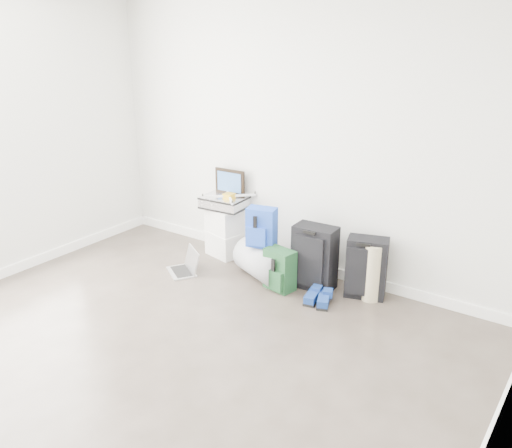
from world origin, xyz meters
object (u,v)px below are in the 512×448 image
Objects in this scene: briefcase at (224,202)px; laptop at (186,267)px; boxes_stack at (225,231)px; duffel_bag at (263,261)px; carry_on at (366,268)px; large_suitcase at (314,257)px.

briefcase reaches higher than laptop.
duffel_bag is (0.65, -0.24, -0.09)m from boxes_stack.
carry_on is at bearing -5.10° from briefcase.
boxes_stack is 1.20× the size of briefcase.
boxes_stack is at bearing 170.41° from large_suitcase.
carry_on is (1.64, -0.03, -0.31)m from briefcase.
laptop is at bearing -99.55° from briefcase.
briefcase reaches higher than large_suitcase.
boxes_stack is 0.94× the size of duffel_bag.
large_suitcase is (1.16, -0.13, 0.04)m from boxes_stack.
large_suitcase is at bearing 34.73° from duffel_bag.
laptop is (-0.71, -0.34, -0.12)m from duffel_bag.
briefcase is at bearing -177.62° from duffel_bag.
boxes_stack is 0.87× the size of large_suitcase.
boxes_stack reaches higher than laptop.
briefcase is 1.21m from large_suitcase.
boxes_stack is 1.30× the size of laptop.
carry_on is (0.48, 0.11, -0.02)m from large_suitcase.
briefcase is 0.79m from laptop.
carry_on is at bearing 11.50° from boxes_stack.
large_suitcase reaches higher than laptop.
boxes_stack reaches higher than duffel_bag.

